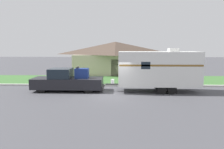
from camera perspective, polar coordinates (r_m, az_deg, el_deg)
name	(u,v)px	position (r m, az deg, el deg)	size (l,w,h in m)	color
ground_plane	(114,95)	(16.94, 0.64, -5.32)	(120.00, 120.00, 0.00)	#47474C
curb_strip	(115,85)	(20.60, 0.88, -2.83)	(80.00, 0.30, 0.14)	beige
lawn_strip	(116,80)	(24.21, 1.04, -1.43)	(80.00, 7.00, 0.03)	#3D6B33
house_across_street	(116,57)	(30.42, 0.93, 4.62)	(11.71, 7.26, 4.34)	beige
pickup_truck	(67,81)	(18.66, -11.57, -1.63)	(5.93, 2.07, 2.02)	black
travel_trailer	(158,69)	(18.29, 12.03, 1.51)	(7.63, 2.37, 3.57)	black
mailbox	(158,74)	(21.67, 11.86, 0.11)	(0.48, 0.20, 1.35)	brown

